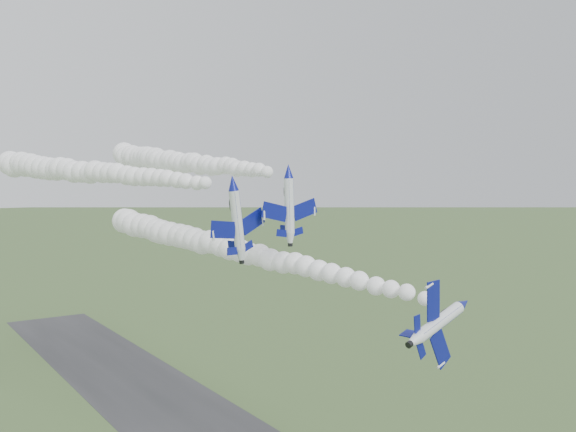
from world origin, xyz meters
The scene contains 6 objects.
jet_lead centered at (7.76, -4.57, 30.77)m, with size 3.68×11.96×9.55m.
smoke_trail_jet_lead centered at (1.17, 36.91, 33.57)m, with size 4.99×78.36×4.99m, color white, non-canonical shape.
jet_pair_left centered at (-7.46, 21.67, 44.42)m, with size 10.18×11.98×3.21m.
smoke_trail_jet_pair_left centered at (-16.97, 52.01, 46.06)m, with size 4.61×57.37×4.61m, color white, non-canonical shape.
jet_pair_right centered at (1.46, 21.71, 46.03)m, with size 9.79×11.69×2.89m.
smoke_trail_jet_pair_right centered at (-0.10, 54.11, 47.96)m, with size 4.88×59.33×4.88m, color white, non-canonical shape.
Camera 1 is at (-48.84, -53.19, 44.97)m, focal length 40.00 mm.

